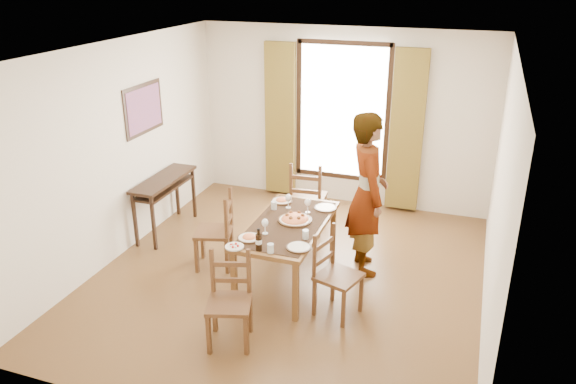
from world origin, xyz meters
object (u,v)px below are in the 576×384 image
(dining_table, at_px, (288,229))
(pasta_platter, at_px, (295,217))
(console_table, at_px, (164,186))
(man, at_px, (367,194))

(dining_table, xyz_separation_m, pasta_platter, (0.06, 0.08, 0.12))
(console_table, xyz_separation_m, dining_table, (2.05, -0.70, -0.00))
(console_table, distance_m, dining_table, 2.17)
(dining_table, distance_m, pasta_platter, 0.16)
(dining_table, height_order, man, man)
(console_table, relative_size, man, 0.60)
(man, bearing_deg, console_table, 63.87)
(console_table, bearing_deg, pasta_platter, -16.41)
(console_table, xyz_separation_m, pasta_platter, (2.11, -0.62, 0.12))
(dining_table, bearing_deg, console_table, 161.21)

